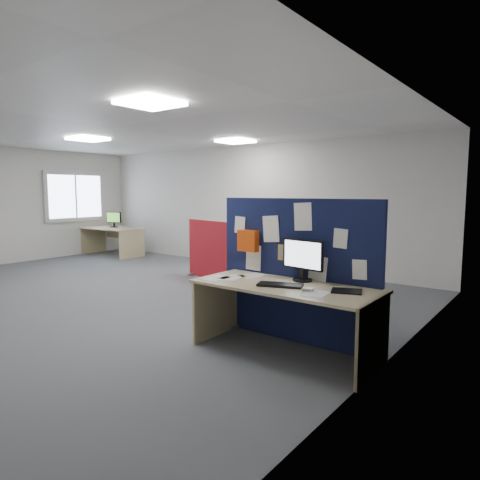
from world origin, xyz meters
The scene contains 17 objects.
floor centered at (0.00, 0.00, 0.00)m, with size 9.00×9.00×0.00m, color #4F5257.
ceiling centered at (0.00, 0.00, 2.70)m, with size 9.00×7.00×0.02m, color white.
wall_back centered at (0.00, 3.50, 1.35)m, with size 9.00×0.02×2.70m, color silver.
wall_right centered at (4.50, 0.00, 1.35)m, with size 0.02×7.00×2.70m, color silver.
window centered at (-4.44, 2.00, 1.55)m, with size 0.06×1.70×1.30m.
ceiling_lights centered at (0.33, 0.67, 2.67)m, with size 4.10×4.10×0.04m.
navy_divider centered at (3.46, -0.24, 0.81)m, with size 1.95×0.30×1.60m.
main_desk centered at (3.58, -0.59, 0.57)m, with size 1.92×0.85×0.73m.
monitor_main centered at (3.62, -0.36, 0.98)m, with size 0.51×0.21×0.45m.
keyboard centered at (3.57, -0.72, 0.74)m, with size 0.45×0.18×0.03m, color black.
mouse centered at (3.90, -0.75, 0.74)m, with size 0.10×0.06×0.03m, color gray.
paper_tray centered at (4.21, -0.55, 0.74)m, with size 0.28×0.22×0.01m, color black.
red_divider centered at (0.50, 1.74, 0.55)m, with size 1.47×0.41×1.13m.
second_desk centered at (-3.68, 2.59, 0.56)m, with size 1.72×0.86×0.73m.
monitor_second centered at (-3.74, 2.67, 0.95)m, with size 0.44×0.20×0.41m.
office_chair centered at (1.92, 1.89, 0.67)m, with size 0.76×0.79×1.18m.
desk_papers centered at (3.19, -0.68, 0.73)m, with size 1.44×0.68×0.00m.
Camera 1 is at (5.81, -4.33, 1.68)m, focal length 32.00 mm.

